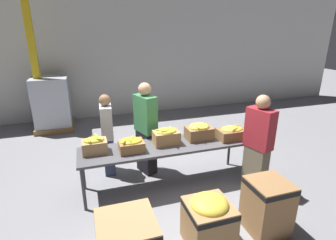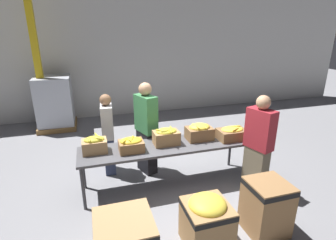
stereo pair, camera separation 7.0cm
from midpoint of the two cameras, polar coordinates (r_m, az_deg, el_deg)
ground_plane at (r=4.80m, az=-0.62°, el=-13.72°), size 30.00×30.00×0.00m
wall_back at (r=8.31m, az=-9.94°, el=14.69°), size 16.00×0.08×4.00m
sorting_table at (r=4.46m, az=-0.66°, el=-6.05°), size 2.91×0.72×0.76m
banana_box_0 at (r=4.29m, az=-16.15°, el=-5.21°), size 0.38×0.31×0.28m
banana_box_1 at (r=4.22m, az=-8.47°, el=-5.31°), size 0.39×0.31×0.25m
banana_box_2 at (r=4.41m, az=-0.88°, el=-3.53°), size 0.43×0.38×0.30m
banana_box_3 at (r=4.65m, az=6.34°, el=-2.43°), size 0.45×0.35×0.30m
banana_box_4 at (r=4.77m, az=13.24°, el=-2.70°), size 0.50×0.34×0.24m
volunteer_0 at (r=4.96m, az=-13.43°, el=-3.25°), size 0.23×0.42×1.53m
volunteer_1 at (r=4.50m, az=18.55°, el=-5.19°), size 0.34×0.49×1.66m
volunteer_2 at (r=4.84m, az=-5.26°, el=-2.05°), size 0.37×0.52×1.73m
donation_bin_1 at (r=3.51m, az=8.21°, el=-20.70°), size 0.55×0.55×0.70m
donation_bin_2 at (r=3.89m, az=20.29°, el=-16.85°), size 0.52×0.52×0.74m
support_pillar at (r=7.48m, az=-27.49°, el=12.42°), size 0.16×0.16×4.00m
pallet_stack_0 at (r=7.75m, az=-24.10°, el=3.22°), size 0.98×0.98×1.42m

